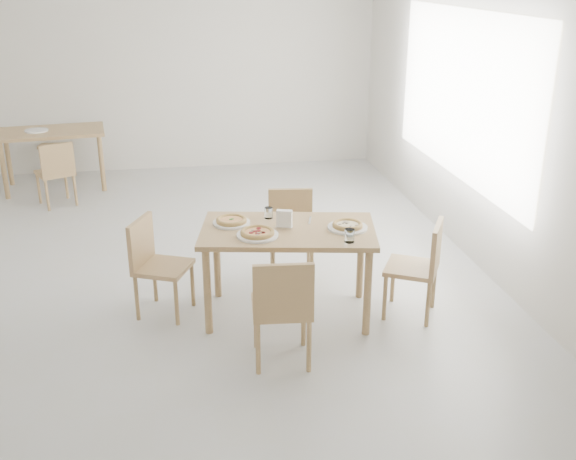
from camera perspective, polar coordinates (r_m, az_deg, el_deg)
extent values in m
plane|color=#B9B9B5|center=(6.45, -10.86, -3.34)|extent=(7.00, 7.00, 0.00)
plane|color=silver|center=(9.46, -11.25, 13.35)|extent=(6.00, 0.00, 6.00)
plane|color=silver|center=(2.70, -13.66, -6.99)|extent=(6.00, 0.00, 6.00)
plane|color=silver|center=(6.61, 15.52, 9.66)|extent=(0.00, 7.00, 7.00)
cube|color=white|center=(6.85, 14.41, 11.02)|extent=(1.60, 0.02, 3.20)
cube|color=tan|center=(5.26, 0.00, -0.08)|extent=(1.47, 1.00, 0.04)
cylinder|color=tan|center=(5.17, -6.83, -5.18)|extent=(0.06, 0.06, 0.71)
cylinder|color=tan|center=(5.16, 6.75, -5.28)|extent=(0.06, 0.06, 0.71)
cylinder|color=tan|center=(5.74, -6.04, -2.38)|extent=(0.06, 0.06, 0.71)
cylinder|color=tan|center=(5.72, 6.16, -2.46)|extent=(0.06, 0.06, 0.71)
cube|color=tan|center=(4.77, -0.55, -6.53)|extent=(0.44, 0.44, 0.04)
cube|color=tan|center=(4.51, -0.38, -5.21)|extent=(0.41, 0.07, 0.39)
cylinder|color=tan|center=(5.05, 1.32, -7.73)|extent=(0.04, 0.04, 0.40)
cylinder|color=tan|center=(5.02, -2.73, -7.89)|extent=(0.04, 0.04, 0.40)
cylinder|color=tan|center=(4.74, 1.79, -9.80)|extent=(0.04, 0.04, 0.40)
cylinder|color=tan|center=(4.72, -2.55, -9.99)|extent=(0.04, 0.04, 0.40)
cube|color=tan|center=(6.00, 0.29, -0.64)|extent=(0.44, 0.44, 0.04)
cube|color=tan|center=(6.09, 0.20, 1.81)|extent=(0.40, 0.08, 0.38)
cylinder|color=tan|center=(5.92, -1.27, -3.19)|extent=(0.03, 0.03, 0.39)
cylinder|color=tan|center=(5.94, 2.02, -3.12)|extent=(0.03, 0.03, 0.39)
cylinder|color=tan|center=(6.23, -1.36, -1.89)|extent=(0.03, 0.03, 0.39)
cylinder|color=tan|center=(6.25, 1.76, -1.83)|extent=(0.03, 0.03, 0.39)
cube|color=tan|center=(5.50, -10.50, -3.13)|extent=(0.52, 0.52, 0.04)
cube|color=tan|center=(5.50, -12.35, -0.95)|extent=(0.19, 0.38, 0.38)
cylinder|color=tan|center=(5.39, -9.43, -6.11)|extent=(0.03, 0.03, 0.39)
cylinder|color=tan|center=(5.67, -8.09, -4.59)|extent=(0.03, 0.03, 0.39)
cylinder|color=tan|center=(5.53, -12.68, -5.64)|extent=(0.03, 0.03, 0.39)
cylinder|color=tan|center=(5.80, -11.21, -4.19)|extent=(0.03, 0.03, 0.39)
cube|color=tan|center=(5.49, 10.41, -3.19)|extent=(0.54, 0.54, 0.04)
cube|color=tan|center=(5.38, 12.45, -1.40)|extent=(0.22, 0.37, 0.38)
cylinder|color=tan|center=(5.75, 8.87, -4.23)|extent=(0.03, 0.03, 0.39)
cylinder|color=tan|center=(5.45, 8.20, -5.71)|extent=(0.03, 0.03, 0.39)
cylinder|color=tan|center=(5.71, 12.24, -4.67)|extent=(0.03, 0.03, 0.39)
cylinder|color=tan|center=(5.41, 11.76, -6.18)|extent=(0.03, 0.03, 0.39)
cylinder|color=white|center=(5.37, -4.80, 0.61)|extent=(0.30, 0.30, 0.02)
cylinder|color=white|center=(5.27, 5.06, 0.21)|extent=(0.31, 0.31, 0.02)
cylinder|color=white|center=(5.11, -2.60, -0.43)|extent=(0.32, 0.32, 0.02)
cylinder|color=#F2CC72|center=(5.36, -4.81, 0.76)|extent=(0.27, 0.27, 0.01)
torus|color=#F2CC72|center=(5.36, -4.81, 0.86)|extent=(0.27, 0.27, 0.03)
cylinder|color=orange|center=(5.36, -4.81, 0.85)|extent=(0.20, 0.20, 0.01)
ellipsoid|color=#186416|center=(5.36, -4.81, 0.92)|extent=(0.05, 0.04, 0.01)
cylinder|color=#F2CC72|center=(5.27, 5.06, 0.37)|extent=(0.30, 0.30, 0.01)
torus|color=#F2CC72|center=(5.26, 5.07, 0.47)|extent=(0.31, 0.31, 0.03)
cylinder|color=white|center=(5.26, 5.07, 0.46)|extent=(0.23, 0.23, 0.01)
cylinder|color=#F2CC72|center=(5.10, -2.60, -0.28)|extent=(0.27, 0.27, 0.01)
torus|color=#F2CC72|center=(5.10, -2.60, -0.17)|extent=(0.28, 0.28, 0.03)
cylinder|color=orange|center=(5.10, -2.60, -0.18)|extent=(0.21, 0.21, 0.01)
cylinder|color=white|center=(5.46, -1.65, 1.46)|extent=(0.07, 0.07, 0.09)
cylinder|color=white|center=(5.00, 5.23, -0.48)|extent=(0.08, 0.08, 0.10)
cube|color=silver|center=(5.26, -0.32, 0.25)|extent=(0.15, 0.10, 0.01)
cube|color=white|center=(5.24, -0.32, 1.00)|extent=(0.13, 0.08, 0.13)
cube|color=silver|center=(5.48, -0.03, 1.06)|extent=(0.03, 0.18, 0.01)
cube|color=silver|center=(5.42, 1.87, 0.82)|extent=(0.06, 0.18, 0.01)
cube|color=tan|center=(9.02, -19.45, 7.83)|extent=(1.37, 0.88, 0.04)
cylinder|color=tan|center=(8.87, -22.92, 4.64)|extent=(0.06, 0.06, 0.71)
cylinder|color=tan|center=(8.80, -15.49, 5.44)|extent=(0.06, 0.06, 0.71)
cylinder|color=tan|center=(9.45, -22.59, 5.62)|extent=(0.06, 0.06, 0.71)
cylinder|color=tan|center=(9.38, -15.61, 6.38)|extent=(0.06, 0.06, 0.71)
cube|color=tan|center=(8.42, -19.14, 4.59)|extent=(0.51, 0.51, 0.04)
cube|color=tan|center=(8.21, -18.94, 5.66)|extent=(0.36, 0.20, 0.37)
cylinder|color=tan|center=(8.67, -18.27, 3.74)|extent=(0.03, 0.03, 0.37)
cylinder|color=tan|center=(8.59, -20.34, 3.32)|extent=(0.03, 0.03, 0.37)
cylinder|color=tan|center=(8.37, -17.56, 3.21)|extent=(0.03, 0.03, 0.37)
cylinder|color=tan|center=(8.29, -19.71, 2.76)|extent=(0.03, 0.03, 0.37)
cube|color=tan|center=(9.76, -19.03, 6.87)|extent=(0.45, 0.45, 0.04)
cube|color=tan|center=(9.88, -18.87, 8.29)|extent=(0.40, 0.10, 0.38)
cylinder|color=tan|center=(9.71, -20.12, 5.36)|extent=(0.03, 0.03, 0.39)
cylinder|color=tan|center=(9.60, -18.21, 5.43)|extent=(0.03, 0.03, 0.39)
cylinder|color=tan|center=(10.02, -19.53, 5.90)|extent=(0.03, 0.03, 0.39)
cylinder|color=tan|center=(9.92, -17.66, 5.98)|extent=(0.03, 0.03, 0.39)
cylinder|color=white|center=(9.02, -20.53, 7.89)|extent=(0.28, 0.28, 0.02)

